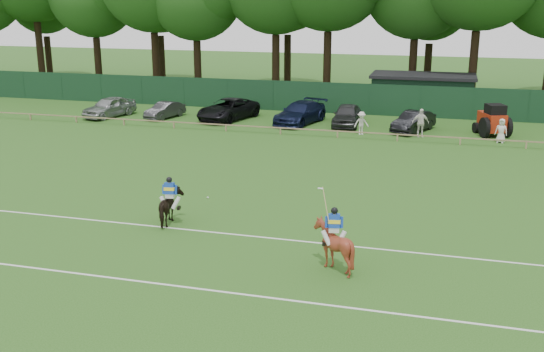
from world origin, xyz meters
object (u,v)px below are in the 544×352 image
(horse_dark, at_px, (170,207))
(spectator_mid, at_px, (420,123))
(spectator_left, at_px, (361,123))
(horse_chestnut, at_px, (333,246))
(sedan_navy, at_px, (300,113))
(suv_black, at_px, (228,109))
(estate_black, at_px, (413,122))
(tractor, at_px, (493,121))
(sedan_grey, at_px, (165,110))
(utility_shed, at_px, (422,92))
(hatch_grey, at_px, (347,115))
(sedan_silver, at_px, (109,107))
(polo_ball, at_px, (208,198))
(spectator_right, at_px, (501,131))

(horse_dark, relative_size, spectator_mid, 0.90)
(horse_dark, height_order, spectator_left, spectator_left)
(horse_dark, height_order, horse_chestnut, horse_chestnut)
(sedan_navy, bearing_deg, suv_black, -165.37)
(estate_black, height_order, tractor, tractor)
(horse_dark, height_order, estate_black, horse_dark)
(spectator_mid, bearing_deg, sedan_grey, 161.89)
(sedan_navy, distance_m, utility_shed, 11.66)
(sedan_grey, distance_m, tractor, 24.38)
(sedan_grey, bearing_deg, spectator_mid, 9.61)
(horse_chestnut, bearing_deg, spectator_left, -95.72)
(horse_dark, distance_m, hatch_grey, 23.16)
(sedan_silver, bearing_deg, polo_ball, -33.04)
(spectator_left, height_order, spectator_mid, spectator_mid)
(sedan_navy, distance_m, tractor, 13.68)
(spectator_left, relative_size, polo_ball, 17.79)
(suv_black, bearing_deg, tractor, 13.72)
(sedan_silver, xyz_separation_m, spectator_right, (29.25, -1.45, 0.00))
(horse_chestnut, distance_m, spectator_left, 22.73)
(spectator_right, height_order, tractor, tractor)
(tractor, bearing_deg, polo_ball, -148.42)
(spectator_mid, distance_m, polo_ball, 18.94)
(hatch_grey, bearing_deg, polo_ball, -102.55)
(sedan_navy, bearing_deg, estate_black, 10.01)
(estate_black, distance_m, tractor, 5.30)
(horse_chestnut, distance_m, estate_black, 24.67)
(spectator_left, bearing_deg, horse_dark, -129.35)
(spectator_right, bearing_deg, spectator_left, -165.43)
(tractor, bearing_deg, utility_shed, 99.40)
(horse_chestnut, bearing_deg, tractor, -116.03)
(polo_ball, bearing_deg, sedan_grey, 119.96)
(sedan_navy, bearing_deg, sedan_grey, -161.55)
(sedan_grey, xyz_separation_m, sedan_navy, (10.72, 0.66, 0.18))
(suv_black, height_order, hatch_grey, suv_black)
(spectator_right, bearing_deg, utility_shed, 132.54)
(utility_shed, bearing_deg, horse_chestnut, -92.67)
(sedan_grey, height_order, suv_black, suv_black)
(horse_chestnut, height_order, sedan_grey, horse_chestnut)
(spectator_mid, bearing_deg, horse_dark, -127.86)
(horse_dark, bearing_deg, polo_ball, -103.08)
(utility_shed, bearing_deg, spectator_right, -62.59)
(sedan_grey, bearing_deg, estate_black, 14.37)
(sedan_silver, distance_m, utility_shed, 25.45)
(horse_chestnut, xyz_separation_m, spectator_mid, (1.91, 22.99, 0.09))
(hatch_grey, xyz_separation_m, spectator_right, (10.60, -2.99, 0.01))
(horse_chestnut, distance_m, utility_shed, 33.29)
(sedan_navy, height_order, hatch_grey, sedan_navy)
(sedan_grey, xyz_separation_m, spectator_mid, (19.63, -1.71, 0.35))
(tractor, bearing_deg, hatch_grey, 153.59)
(spectator_left, bearing_deg, tractor, -11.49)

